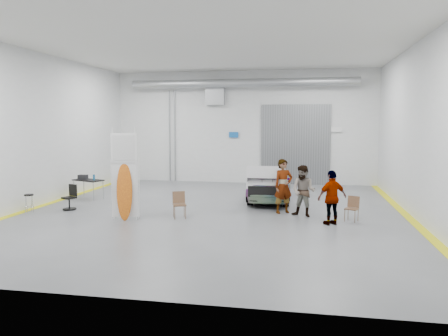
% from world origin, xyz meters
% --- Properties ---
extents(ground, '(16.00, 16.00, 0.00)m').
position_xyz_m(ground, '(0.00, 0.00, 0.00)').
color(ground, '#585A5F').
rests_on(ground, ground).
extents(room_shell, '(14.02, 16.18, 6.01)m').
position_xyz_m(room_shell, '(0.24, 2.22, 4.08)').
color(room_shell, silver).
rests_on(room_shell, ground).
extents(sedan_car, '(1.89, 4.36, 1.25)m').
position_xyz_m(sedan_car, '(1.86, 2.82, 0.62)').
color(sedan_car, silver).
rests_on(sedan_car, ground).
extents(person_a, '(0.85, 0.76, 1.96)m').
position_xyz_m(person_a, '(2.55, 0.32, 0.98)').
color(person_a, olive).
rests_on(person_a, ground).
extents(person_b, '(1.06, 0.95, 1.80)m').
position_xyz_m(person_b, '(3.27, -0.16, 0.90)').
color(person_b, slate).
rests_on(person_b, ground).
extents(person_c, '(1.09, 0.88, 1.76)m').
position_xyz_m(person_c, '(4.16, -1.23, 0.88)').
color(person_c, '#995033').
rests_on(person_c, ground).
extents(surfboard_display, '(0.86, 0.39, 3.10)m').
position_xyz_m(surfboard_display, '(-2.67, -1.82, 1.26)').
color(surfboard_display, white).
rests_on(surfboard_display, ground).
extents(folding_chair_near, '(0.56, 0.59, 0.90)m').
position_xyz_m(folding_chair_near, '(-0.90, -1.18, 0.28)').
color(folding_chair_near, brown).
rests_on(folding_chair_near, ground).
extents(folding_chair_far, '(0.51, 0.55, 0.83)m').
position_xyz_m(folding_chair_far, '(4.84, -0.62, 0.26)').
color(folding_chair_far, brown).
rests_on(folding_chair_far, ground).
extents(shop_stool, '(0.34, 0.34, 0.67)m').
position_xyz_m(shop_stool, '(-6.53, -1.29, 0.33)').
color(shop_stool, black).
rests_on(shop_stool, ground).
extents(work_table, '(1.45, 1.07, 1.07)m').
position_xyz_m(work_table, '(-5.89, 1.82, 0.82)').
color(work_table, gray).
rests_on(work_table, ground).
extents(office_chair, '(0.51, 0.54, 0.93)m').
position_xyz_m(office_chair, '(-5.37, -0.49, 0.41)').
color(office_chair, black).
rests_on(office_chair, ground).
extents(trunk_lid, '(1.46, 0.88, 0.04)m').
position_xyz_m(trunk_lid, '(1.86, 0.92, 1.27)').
color(trunk_lid, silver).
rests_on(trunk_lid, sedan_car).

